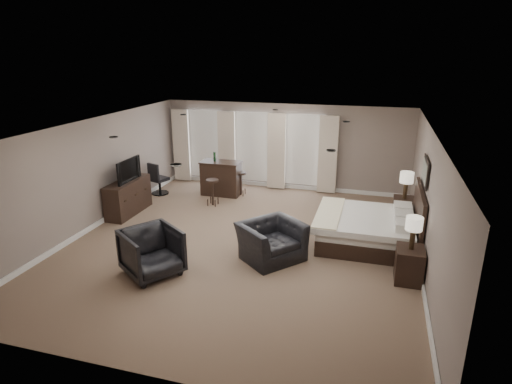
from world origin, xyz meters
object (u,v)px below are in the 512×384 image
(bed, at_px, (365,215))
(nightstand_far, at_px, (403,211))
(armchair_far, at_px, (152,250))
(lamp_far, at_px, (406,185))
(lamp_near, at_px, (413,233))
(bar_stool_left, at_px, (213,192))
(bar_counter, at_px, (221,178))
(tv, at_px, (126,178))
(bar_stool_right, at_px, (241,184))
(desk_chair, at_px, (159,178))
(nightstand_near, at_px, (409,265))
(armchair_near, at_px, (271,235))
(dresser, at_px, (128,197))

(bed, bearing_deg, nightstand_far, 58.46)
(armchair_far, bearing_deg, lamp_far, -14.64)
(nightstand_far, height_order, lamp_far, lamp_far)
(bed, height_order, lamp_near, bed)
(lamp_near, xyz_separation_m, bar_stool_left, (-5.01, 2.83, -0.60))
(armchair_far, distance_m, bar_counter, 4.86)
(lamp_far, bearing_deg, tv, -169.77)
(bar_stool_right, height_order, desk_chair, desk_chair)
(bar_stool_left, bearing_deg, nightstand_near, -29.43)
(nightstand_near, bearing_deg, desk_chair, 154.44)
(nightstand_far, bearing_deg, bar_stool_right, 167.93)
(nightstand_far, bearing_deg, armchair_near, -134.44)
(nightstand_near, height_order, bar_counter, bar_counter)
(bar_counter, bearing_deg, bar_stool_right, 10.85)
(bed, relative_size, nightstand_far, 3.24)
(tv, height_order, bar_counter, tv)
(bed, relative_size, lamp_far, 3.16)
(armchair_near, height_order, bar_stool_right, armchair_near)
(armchair_far, xyz_separation_m, bar_counter, (-0.40, 4.85, 0.00))
(nightstand_near, distance_m, lamp_near, 0.64)
(bed, distance_m, bar_stool_right, 4.39)
(nightstand_near, distance_m, armchair_near, 2.69)
(desk_chair, bearing_deg, bar_counter, -145.49)
(dresser, bearing_deg, bed, -1.91)
(lamp_far, distance_m, armchair_near, 3.85)
(bed, bearing_deg, tv, 178.09)
(bed, relative_size, bar_counter, 1.81)
(tv, relative_size, desk_chair, 1.04)
(nightstand_near, xyz_separation_m, dresser, (-6.92, 1.65, 0.12))
(lamp_far, bearing_deg, bed, -121.54)
(tv, distance_m, bar_counter, 2.82)
(lamp_near, height_order, lamp_far, lamp_far)
(nightstand_far, height_order, lamp_near, lamp_near)
(nightstand_near, relative_size, bar_counter, 0.56)
(nightstand_far, distance_m, lamp_far, 0.66)
(bar_stool_left, xyz_separation_m, desk_chair, (-1.88, 0.47, 0.12))
(armchair_near, xyz_separation_m, bar_counter, (-2.43, 3.59, -0.01))
(nightstand_far, xyz_separation_m, bar_stool_left, (-5.01, -0.07, 0.04))
(armchair_near, bearing_deg, bar_stool_right, 66.84)
(nightstand_near, xyz_separation_m, lamp_near, (0.00, 0.00, 0.64))
(tv, bearing_deg, dresser, 0.00)
(bar_stool_right, bearing_deg, tv, -137.06)
(nightstand_far, bearing_deg, bed, -121.54)
(bar_counter, bearing_deg, lamp_near, -36.37)
(lamp_far, bearing_deg, bar_counter, 170.43)
(nightstand_near, xyz_separation_m, bar_stool_right, (-4.54, 3.87, 0.02))
(lamp_far, xyz_separation_m, dresser, (-6.92, -1.25, -0.54))
(lamp_near, height_order, tv, lamp_near)
(lamp_near, relative_size, bar_stool_left, 0.84)
(bed, xyz_separation_m, lamp_near, (0.89, -1.45, 0.29))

